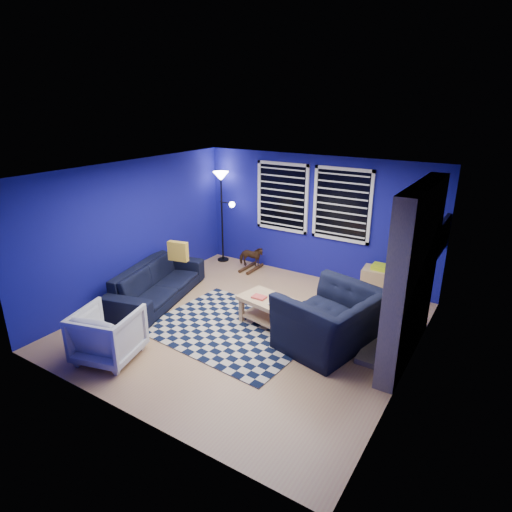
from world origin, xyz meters
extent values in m
plane|color=tan|center=(0.00, 0.00, 0.00)|extent=(5.00, 5.00, 0.00)
plane|color=white|center=(0.00, 0.00, 2.50)|extent=(5.00, 5.00, 0.00)
plane|color=navy|center=(0.00, 2.50, 1.25)|extent=(5.00, 0.00, 5.00)
plane|color=navy|center=(-2.50, 0.00, 1.25)|extent=(0.00, 5.00, 5.00)
plane|color=navy|center=(2.50, 0.00, 1.25)|extent=(0.00, 5.00, 5.00)
cube|color=gray|center=(2.37, 0.50, 1.25)|extent=(0.26, 2.00, 2.50)
cube|color=black|center=(2.23, 0.50, 0.35)|extent=(0.04, 0.70, 0.60)
cube|color=gray|center=(2.10, 0.50, 0.04)|extent=(0.50, 1.20, 0.08)
cube|color=black|center=(-0.75, 2.48, 1.60)|extent=(1.05, 0.02, 1.30)
cube|color=white|center=(-0.75, 2.47, 2.28)|extent=(1.17, 0.05, 0.06)
cube|color=white|center=(-0.75, 2.47, 0.92)|extent=(1.17, 0.05, 0.06)
cube|color=black|center=(0.55, 2.48, 1.60)|extent=(1.05, 0.02, 1.30)
cube|color=white|center=(0.55, 2.47, 2.28)|extent=(1.17, 0.05, 0.06)
cube|color=white|center=(0.55, 2.47, 0.92)|extent=(1.17, 0.05, 0.06)
cube|color=black|center=(2.45, 2.00, 1.40)|extent=(0.06, 1.00, 0.58)
cube|color=black|center=(2.42, 2.00, 1.40)|extent=(0.01, 0.92, 0.50)
cube|color=black|center=(-0.14, -0.21, 0.01)|extent=(2.65, 2.19, 0.02)
imported|color=black|center=(-1.95, -0.06, 0.33)|extent=(2.40, 1.41, 0.66)
imported|color=black|center=(1.37, 0.11, 0.45)|extent=(1.62, 1.49, 0.90)
imported|color=gray|center=(-1.16, -1.82, 0.38)|extent=(1.00, 1.02, 0.76)
imported|color=#432315|center=(-1.29, 2.11, 0.30)|extent=(0.42, 0.60, 0.46)
cube|color=tan|center=(0.30, 0.20, 0.44)|extent=(1.08, 0.75, 0.07)
cube|color=tan|center=(0.30, 0.20, 0.13)|extent=(0.98, 0.65, 0.03)
cube|color=#CC413A|center=(0.13, 0.15, 0.49)|extent=(0.25, 0.20, 0.03)
cube|color=silver|center=(0.46, 0.07, 0.49)|extent=(0.20, 0.16, 0.03)
cube|color=tan|center=(-0.12, -0.02, 0.21)|extent=(0.08, 0.08, 0.40)
cube|color=tan|center=(0.72, -0.02, 0.21)|extent=(0.08, 0.08, 0.40)
cube|color=tan|center=(-0.12, 0.42, 0.21)|extent=(0.08, 0.08, 0.40)
cube|color=tan|center=(0.72, 0.42, 0.21)|extent=(0.08, 0.08, 0.40)
cube|color=tan|center=(1.48, 2.25, 0.27)|extent=(0.69, 0.50, 0.54)
cube|color=black|center=(1.48, 2.25, 0.27)|extent=(0.60, 0.45, 0.43)
cube|color=#B2D218|center=(1.48, 2.25, 0.59)|extent=(0.36, 0.29, 0.09)
cylinder|color=black|center=(-2.15, 2.25, 0.02)|extent=(0.26, 0.26, 0.03)
cylinder|color=black|center=(-2.15, 2.25, 0.96)|extent=(0.04, 0.04, 1.90)
cone|color=white|center=(-2.15, 2.25, 1.94)|extent=(0.34, 0.34, 0.19)
sphere|color=white|center=(-1.83, 2.20, 1.36)|extent=(0.13, 0.13, 0.13)
cube|color=gold|center=(-1.80, 0.39, 0.84)|extent=(0.40, 0.19, 0.36)
camera|label=1|loc=(3.42, -5.17, 3.48)|focal=30.00mm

